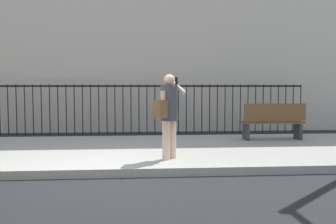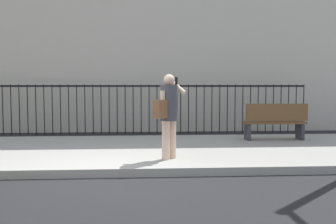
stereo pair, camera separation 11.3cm
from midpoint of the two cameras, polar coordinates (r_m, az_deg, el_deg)
name	(u,v)px [view 2 (the right image)]	position (r m, az deg, el deg)	size (l,w,h in m)	color
ground_plane	(102,178)	(6.63, -9.23, -9.69)	(60.00, 60.00, 0.00)	black
sidewalk	(113,152)	(8.76, -7.89, -5.84)	(28.00, 4.40, 0.15)	#9E9B93
building_facade	(124,7)	(15.22, -6.32, 15.20)	(28.00, 4.00, 9.08)	beige
iron_fence	(121,103)	(12.34, -6.72, 1.40)	(12.03, 0.04, 1.60)	black
pedestrian_on_phone	(168,110)	(7.29, 0.47, 0.27)	(0.66, 0.69, 1.62)	beige
street_bench	(275,121)	(10.30, 15.95, -1.28)	(1.60, 0.45, 0.95)	brown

